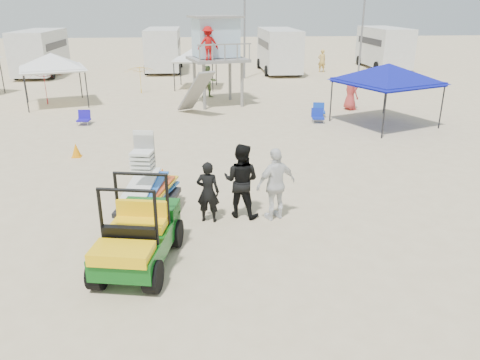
{
  "coord_description": "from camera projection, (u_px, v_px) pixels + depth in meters",
  "views": [
    {
      "loc": [
        -0.42,
        -7.16,
        5.2
      ],
      "look_at": [
        0.5,
        3.0,
        1.3
      ],
      "focal_mm": 35.0,
      "sensor_mm": 36.0,
      "label": 1
    }
  ],
  "objects": [
    {
      "name": "rv_mid_right",
      "position": [
        279.0,
        49.0,
        36.33
      ],
      "size": [
        2.64,
        7.0,
        3.25
      ],
      "color": "silver",
      "rests_on": "ground"
    },
    {
      "name": "man_right",
      "position": [
        276.0,
        184.0,
        11.67
      ],
      "size": [
        1.19,
        0.85,
        1.87
      ],
      "primitive_type": "imported",
      "rotation": [
        0.0,
        0.0,
        3.54
      ],
      "color": "white",
      "rests_on": "ground"
    },
    {
      "name": "light_pole_right",
      "position": [
        363.0,
        19.0,
        34.66
      ],
      "size": [
        0.14,
        0.14,
        8.0
      ],
      "primitive_type": "cylinder",
      "color": "slate",
      "rests_on": "ground"
    },
    {
      "name": "umbrella_a",
      "position": [
        45.0,
        87.0,
        24.93
      ],
      "size": [
        2.69,
        2.72,
        1.89
      ],
      "primitive_type": "imported",
      "rotation": [
        0.0,
        0.0,
        -0.38
      ],
      "color": "#B4131B",
      "rests_on": "ground"
    },
    {
      "name": "man_mid",
      "position": [
        241.0,
        181.0,
        11.82
      ],
      "size": [
        1.15,
        1.05,
        1.93
      ],
      "primitive_type": "imported",
      "rotation": [
        0.0,
        0.0,
        2.73
      ],
      "color": "black",
      "rests_on": "ground"
    },
    {
      "name": "distant_beachgoers",
      "position": [
        285.0,
        80.0,
        27.42
      ],
      "size": [
        9.99,
        14.43,
        1.86
      ],
      "color": "#6C8952",
      "rests_on": "ground"
    },
    {
      "name": "canopy_white_c",
      "position": [
        195.0,
        49.0,
        29.25
      ],
      "size": [
        2.86,
        2.86,
        2.98
      ],
      "color": "black",
      "rests_on": "ground"
    },
    {
      "name": "man_left",
      "position": [
        208.0,
        192.0,
        11.58
      ],
      "size": [
        0.64,
        0.49,
        1.58
      ],
      "primitive_type": "imported",
      "rotation": [
        0.0,
        0.0,
        2.93
      ],
      "color": "black",
      "rests_on": "ground"
    },
    {
      "name": "beach_chair_b",
      "position": [
        318.0,
        115.0,
        21.47
      ],
      "size": [
        0.61,
        0.65,
        0.64
      ],
      "color": "#0E24A2",
      "rests_on": "ground"
    },
    {
      "name": "rv_far_right",
      "position": [
        384.0,
        46.0,
        38.48
      ],
      "size": [
        2.64,
        6.6,
        3.25
      ],
      "color": "silver",
      "rests_on": "ground"
    },
    {
      "name": "rv_mid_left",
      "position": [
        163.0,
        48.0,
        36.96
      ],
      "size": [
        2.65,
        6.5,
        3.25
      ],
      "color": "silver",
      "rests_on": "ground"
    },
    {
      "name": "surf_trailer",
      "position": [
        147.0,
        189.0,
        11.72
      ],
      "size": [
        1.59,
        2.45,
        2.0
      ],
      "color": "black",
      "rests_on": "ground"
    },
    {
      "name": "utility_cart",
      "position": [
        136.0,
        228.0,
        9.53
      ],
      "size": [
        1.68,
        2.67,
        1.88
      ],
      "color": "#0C5114",
      "rests_on": "ground"
    },
    {
      "name": "cone_near",
      "position": [
        163.0,
        176.0,
        14.19
      ],
      "size": [
        0.34,
        0.34,
        0.5
      ],
      "primitive_type": "cone",
      "color": "#EF5C07",
      "rests_on": "ground"
    },
    {
      "name": "beach_chair_c",
      "position": [
        319.0,
        110.0,
        22.62
      ],
      "size": [
        0.64,
        0.69,
        0.64
      ],
      "color": "#103CB1",
      "rests_on": "ground"
    },
    {
      "name": "ground",
      "position": [
        228.0,
        305.0,
        8.56
      ],
      "size": [
        140.0,
        140.0,
        0.0
      ],
      "primitive_type": "plane",
      "color": "beige",
      "rests_on": "ground"
    },
    {
      "name": "light_pole_left",
      "position": [
        245.0,
        20.0,
        32.5
      ],
      "size": [
        0.14,
        0.14,
        8.0
      ],
      "primitive_type": "cylinder",
      "color": "slate",
      "rests_on": "ground"
    },
    {
      "name": "umbrella_b",
      "position": [
        141.0,
        80.0,
        28.04
      ],
      "size": [
        2.38,
        2.39,
        1.64
      ],
      "primitive_type": "imported",
      "rotation": [
        0.0,
        0.0,
        0.42
      ],
      "color": "yellow",
      "rests_on": "ground"
    },
    {
      "name": "cone_far",
      "position": [
        76.0,
        150.0,
        16.66
      ],
      "size": [
        0.34,
        0.34,
        0.5
      ],
      "primitive_type": "cone",
      "color": "orange",
      "rests_on": "ground"
    },
    {
      "name": "beach_chair_a",
      "position": [
        84.0,
        118.0,
        21.09
      ],
      "size": [
        0.57,
        0.61,
        0.64
      ],
      "color": "#1B0FA9",
      "rests_on": "ground"
    },
    {
      "name": "rv_far_left",
      "position": [
        40.0,
        51.0,
        34.8
      ],
      "size": [
        2.64,
        6.8,
        3.25
      ],
      "color": "silver",
      "rests_on": "ground"
    },
    {
      "name": "canopy_white_a",
      "position": [
        51.0,
        56.0,
        24.34
      ],
      "size": [
        3.88,
        3.88,
        3.12
      ],
      "color": "black",
      "rests_on": "ground"
    },
    {
      "name": "canopy_blue",
      "position": [
        389.0,
        67.0,
        20.23
      ],
      "size": [
        4.6,
        4.6,
        3.12
      ],
      "color": "black",
      "rests_on": "ground"
    },
    {
      "name": "lifeguard_tower",
      "position": [
        215.0,
        41.0,
        24.27
      ],
      "size": [
        3.36,
        3.36,
        4.44
      ],
      "color": "gray",
      "rests_on": "ground"
    }
  ]
}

